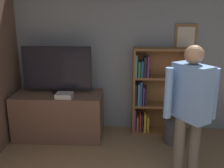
{
  "coord_description": "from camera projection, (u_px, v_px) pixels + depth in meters",
  "views": [
    {
      "loc": [
        -0.18,
        -1.32,
        2.08
      ],
      "look_at": [
        -0.35,
        2.07,
        1.13
      ],
      "focal_mm": 42.0,
      "sensor_mm": 36.0,
      "label": 1
    }
  ],
  "objects": [
    {
      "name": "wall_back",
      "position": [
        136.0,
        54.0,
        4.52
      ],
      "size": [
        6.1,
        0.09,
        2.7
      ],
      "color": "gray",
      "rests_on": "ground_plane"
    },
    {
      "name": "tv_ledge",
      "position": [
        59.0,
        115.0,
        4.42
      ],
      "size": [
        1.45,
        0.67,
        0.76
      ],
      "color": "brown",
      "rests_on": "ground_plane"
    },
    {
      "name": "television",
      "position": [
        57.0,
        69.0,
        4.25
      ],
      "size": [
        1.12,
        0.22,
        0.78
      ],
      "color": "black",
      "rests_on": "tv_ledge"
    },
    {
      "name": "game_console",
      "position": [
        64.0,
        95.0,
        4.11
      ],
      "size": [
        0.26,
        0.23,
        0.07
      ],
      "color": "silver",
      "rests_on": "tv_ledge"
    },
    {
      "name": "bookshelf",
      "position": [
        154.0,
        93.0,
        4.51
      ],
      "size": [
        0.94,
        0.28,
        1.49
      ],
      "color": "brown",
      "rests_on": "ground_plane"
    },
    {
      "name": "person",
      "position": [
        190.0,
        105.0,
        3.02
      ],
      "size": [
        0.6,
        0.5,
        1.72
      ],
      "rotation": [
        0.0,
        0.0,
        -0.99
      ],
      "color": "#56514C",
      "rests_on": "ground_plane"
    },
    {
      "name": "waste_bin",
      "position": [
        174.0,
        133.0,
        4.26
      ],
      "size": [
        0.34,
        0.34,
        0.33
      ],
      "color": "#4C4C51",
      "rests_on": "ground_plane"
    }
  ]
}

